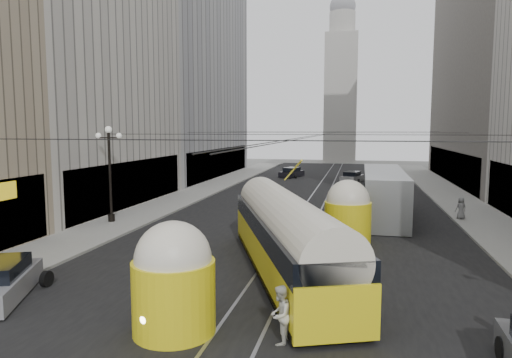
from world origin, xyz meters
The scene contains 17 objects.
road centered at (0.00, 32.50, 0.00)m, with size 20.00×85.00×0.02m, color black.
sidewalk_left centered at (-12.00, 36.00, 0.07)m, with size 4.00×72.00×0.15m, color gray.
sidewalk_right centered at (12.00, 36.00, 0.07)m, with size 4.00×72.00×0.15m, color gray.
rail_left centered at (-0.75, 32.50, 0.00)m, with size 0.12×85.00×0.04m, color gray.
rail_right centered at (0.75, 32.50, 0.00)m, with size 0.12×85.00×0.04m, color gray.
building_left_far centered at (-19.99, 48.00, 14.31)m, with size 12.60×28.60×28.60m.
building_right_far centered at (20.00, 48.00, 16.31)m, with size 12.60×32.60×32.60m.
distant_tower centered at (0.00, 80.00, 14.97)m, with size 6.00×6.00×31.36m.
lamppost_left_mid centered at (-12.60, 18.00, 3.74)m, with size 1.86×0.44×6.37m.
catenary centered at (0.12, 31.49, 5.88)m, with size 25.00×72.00×0.23m.
streetcar centered at (0.50, 9.91, 1.75)m, with size 7.59×15.38×3.58m.
city_bus centered at (5.36, 24.68, 1.83)m, with size 3.03×13.14×3.34m.
sedan_white_far centered at (2.85, 45.76, 0.59)m, with size 2.81×4.44×1.30m.
sedan_dark_far centered at (-5.00, 49.95, 0.59)m, with size 3.02×4.43×1.29m.
pedestrian_crossing_a centered at (-3.30, 3.73, 0.84)m, with size 0.61×0.40×1.68m, color black.
pedestrian_crossing_b centered at (1.35, 3.49, 0.88)m, with size 0.85×0.66×1.75m, color beige.
pedestrian_sidewalk_right centered at (10.50, 24.03, 0.91)m, with size 0.74×0.46×1.52m, color slate.
Camera 1 is at (3.49, -9.29, 6.35)m, focal length 32.00 mm.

